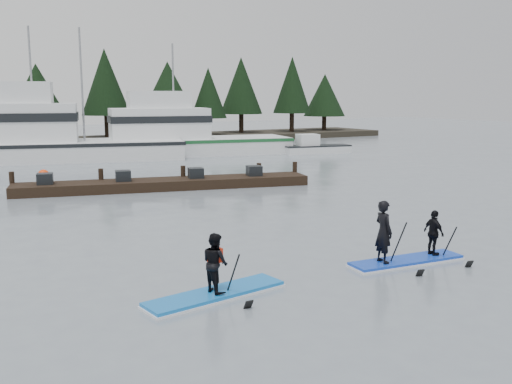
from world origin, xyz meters
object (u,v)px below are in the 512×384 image
paddleboard_solo (215,276)px  paddleboard_duo (406,241)px  floating_dock (166,184)px  fishing_boat_medium (179,146)px  fishing_boat_large (41,149)px

paddleboard_solo → paddleboard_duo: 5.59m
floating_dock → paddleboard_duo: 15.10m
fishing_boat_medium → floating_dock: (-6.95, -14.84, -0.44)m
fishing_boat_large → fishing_boat_medium: 9.95m
floating_dock → fishing_boat_medium: bearing=78.7°
fishing_boat_medium → paddleboard_duo: fishing_boat_medium is taller
fishing_boat_large → paddleboard_solo: size_ratio=5.51×
floating_dock → paddleboard_solo: paddleboard_solo is taller
fishing_boat_large → paddleboard_solo: (-1.71, -30.77, -0.29)m
fishing_boat_medium → paddleboard_duo: size_ratio=4.97×
fishing_boat_large → floating_dock: 16.21m
fishing_boat_large → fishing_boat_medium: bearing=8.4°
paddleboard_solo → paddleboard_duo: bearing=-10.0°
fishing_boat_large → fishing_boat_medium: fishing_boat_large is taller
floating_dock → paddleboard_solo: bearing=-93.6°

